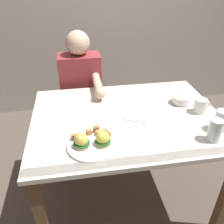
% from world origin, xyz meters
% --- Properties ---
extents(ground_plane, '(6.00, 6.00, 0.00)m').
position_xyz_m(ground_plane, '(0.00, 0.00, 0.00)').
color(ground_plane, brown).
extents(dining_table, '(1.20, 0.90, 0.74)m').
position_xyz_m(dining_table, '(0.00, 0.00, 0.63)').
color(dining_table, silver).
rests_on(dining_table, ground_plane).
extents(eggs_benedict_plate, '(0.27, 0.27, 0.09)m').
position_xyz_m(eggs_benedict_plate, '(-0.25, -0.26, 0.77)').
color(eggs_benedict_plate, white).
rests_on(eggs_benedict_plate, dining_table).
extents(fruit_bowl, '(0.12, 0.12, 0.06)m').
position_xyz_m(fruit_bowl, '(0.40, 0.10, 0.77)').
color(fruit_bowl, white).
rests_on(fruit_bowl, dining_table).
extents(coffee_mug, '(0.11, 0.08, 0.09)m').
position_xyz_m(coffee_mug, '(0.48, -0.03, 0.79)').
color(coffee_mug, white).
rests_on(coffee_mug, dining_table).
extents(fork, '(0.15, 0.08, 0.00)m').
position_xyz_m(fork, '(0.04, -0.07, 0.74)').
color(fork, silver).
rests_on(fork, dining_table).
extents(water_glass_near, '(0.08, 0.08, 0.13)m').
position_xyz_m(water_glass_near, '(0.49, -0.23, 0.80)').
color(water_glass_near, silver).
rests_on(water_glass_near, dining_table).
extents(water_glass_far, '(0.07, 0.07, 0.13)m').
position_xyz_m(water_glass_far, '(0.41, -0.32, 0.80)').
color(water_glass_far, silver).
rests_on(water_glass_far, dining_table).
extents(diner_person, '(0.34, 0.54, 1.14)m').
position_xyz_m(diner_person, '(-0.26, 0.60, 0.65)').
color(diner_person, '#33333D').
rests_on(diner_person, ground_plane).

